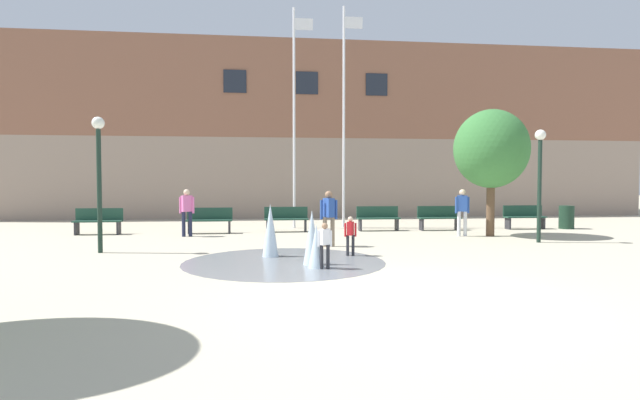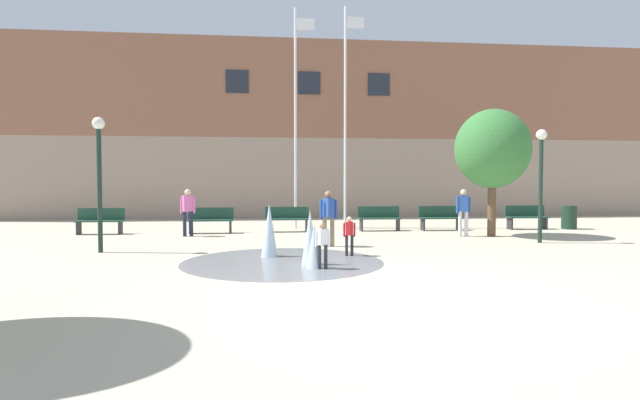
{
  "view_description": "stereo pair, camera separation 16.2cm",
  "coord_description": "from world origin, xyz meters",
  "px_view_note": "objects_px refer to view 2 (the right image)",
  "views": [
    {
      "loc": [
        -2.29,
        -7.69,
        1.89
      ],
      "look_at": [
        -0.53,
        7.1,
        1.3
      ],
      "focal_mm": 28.0,
      "sensor_mm": 36.0,
      "label": 1
    },
    {
      "loc": [
        -2.13,
        -7.71,
        1.89
      ],
      "look_at": [
        -0.53,
        7.1,
        1.3
      ],
      "focal_mm": 28.0,
      "sensor_mm": 36.0,
      "label": 2
    }
  ],
  "objects_px": {
    "park_bench_left_of_flagpoles": "(211,220)",
    "lamp_post_left_lane": "(99,163)",
    "park_bench_far_left": "(100,221)",
    "trash_can": "(569,217)",
    "child_with_pink_shirt": "(349,233)",
    "flagpole_right": "(346,111)",
    "park_bench_center": "(379,218)",
    "teen_by_trashcan": "(188,209)",
    "park_bench_far_right": "(526,217)",
    "adult_watching": "(463,209)",
    "park_bench_under_left_flagpole": "(287,219)",
    "flagpole_left": "(296,112)",
    "child_in_fountain": "(323,242)",
    "street_tree_near_building": "(492,149)",
    "park_bench_under_right_flagpole": "(440,218)",
    "adult_near_bench": "(328,214)",
    "lamp_post_right_lane": "(541,168)"
  },
  "relations": [
    {
      "from": "park_bench_left_of_flagpoles",
      "to": "lamp_post_left_lane",
      "type": "bearing_deg",
      "value": -117.31
    },
    {
      "from": "park_bench_far_left",
      "to": "trash_can",
      "type": "distance_m",
      "value": 17.48
    },
    {
      "from": "lamp_post_left_lane",
      "to": "trash_can",
      "type": "relative_size",
      "value": 3.92
    },
    {
      "from": "child_with_pink_shirt",
      "to": "flagpole_right",
      "type": "distance_m",
      "value": 8.57
    },
    {
      "from": "park_bench_center",
      "to": "teen_by_trashcan",
      "type": "distance_m",
      "value": 6.96
    },
    {
      "from": "park_bench_far_right",
      "to": "adult_watching",
      "type": "distance_m",
      "value": 4.09
    },
    {
      "from": "park_bench_under_left_flagpole",
      "to": "flagpole_left",
      "type": "relative_size",
      "value": 0.19
    },
    {
      "from": "trash_can",
      "to": "park_bench_far_left",
      "type": "bearing_deg",
      "value": 179.9
    },
    {
      "from": "teen_by_trashcan",
      "to": "park_bench_left_of_flagpoles",
      "type": "bearing_deg",
      "value": -156.05
    },
    {
      "from": "child_with_pink_shirt",
      "to": "child_in_fountain",
      "type": "bearing_deg",
      "value": -178.28
    },
    {
      "from": "park_bench_far_left",
      "to": "park_bench_under_left_flagpole",
      "type": "xyz_separation_m",
      "value": [
        6.56,
        0.14,
        0.0
      ]
    },
    {
      "from": "park_bench_far_left",
      "to": "trash_can",
      "type": "relative_size",
      "value": 1.78
    },
    {
      "from": "adult_watching",
      "to": "child_in_fountain",
      "type": "xyz_separation_m",
      "value": [
        -5.41,
        -5.65,
        -0.35
      ]
    },
    {
      "from": "street_tree_near_building",
      "to": "flagpole_right",
      "type": "bearing_deg",
      "value": 140.06
    },
    {
      "from": "park_bench_far_right",
      "to": "trash_can",
      "type": "xyz_separation_m",
      "value": [
        1.66,
        -0.15,
        -0.03
      ]
    },
    {
      "from": "park_bench_under_right_flagpole",
      "to": "child_in_fountain",
      "type": "distance_m",
      "value": 9.43
    },
    {
      "from": "teen_by_trashcan",
      "to": "flagpole_left",
      "type": "relative_size",
      "value": 0.18
    },
    {
      "from": "park_bench_under_right_flagpole",
      "to": "lamp_post_left_lane",
      "type": "height_order",
      "value": "lamp_post_left_lane"
    },
    {
      "from": "child_in_fountain",
      "to": "street_tree_near_building",
      "type": "xyz_separation_m",
      "value": [
        6.37,
        5.57,
        2.36
      ]
    },
    {
      "from": "flagpole_right",
      "to": "flagpole_left",
      "type": "bearing_deg",
      "value": 180.0
    },
    {
      "from": "adult_near_bench",
      "to": "street_tree_near_building",
      "type": "height_order",
      "value": "street_tree_near_building"
    },
    {
      "from": "adult_near_bench",
      "to": "flagpole_right",
      "type": "height_order",
      "value": "flagpole_right"
    },
    {
      "from": "adult_watching",
      "to": "trash_can",
      "type": "bearing_deg",
      "value": 45.26
    },
    {
      "from": "park_bench_under_right_flagpole",
      "to": "flagpole_left",
      "type": "height_order",
      "value": "flagpole_left"
    },
    {
      "from": "park_bench_left_of_flagpoles",
      "to": "lamp_post_right_lane",
      "type": "distance_m",
      "value": 11.06
    },
    {
      "from": "flagpole_left",
      "to": "street_tree_near_building",
      "type": "xyz_separation_m",
      "value": [
        6.37,
        -3.67,
        -1.63
      ]
    },
    {
      "from": "adult_near_bench",
      "to": "child_with_pink_shirt",
      "type": "bearing_deg",
      "value": 166.85
    },
    {
      "from": "park_bench_far_left",
      "to": "flagpole_left",
      "type": "relative_size",
      "value": 0.19
    },
    {
      "from": "adult_near_bench",
      "to": "trash_can",
      "type": "height_order",
      "value": "adult_near_bench"
    },
    {
      "from": "child_in_fountain",
      "to": "flagpole_left",
      "type": "xyz_separation_m",
      "value": [
        -0.0,
        9.25,
        3.98
      ]
    },
    {
      "from": "park_bench_far_left",
      "to": "child_in_fountain",
      "type": "distance_m",
      "value": 10.4
    },
    {
      "from": "park_bench_far_left",
      "to": "street_tree_near_building",
      "type": "xyz_separation_m",
      "value": [
        13.35,
        -2.13,
        2.46
      ]
    },
    {
      "from": "adult_watching",
      "to": "park_bench_under_right_flagpole",
      "type": "bearing_deg",
      "value": 114.69
    },
    {
      "from": "adult_near_bench",
      "to": "park_bench_under_left_flagpole",
      "type": "bearing_deg",
      "value": -9.09
    },
    {
      "from": "teen_by_trashcan",
      "to": "flagpole_left",
      "type": "xyz_separation_m",
      "value": [
        3.81,
        2.59,
        3.63
      ]
    },
    {
      "from": "park_bench_under_left_flagpole",
      "to": "trash_can",
      "type": "distance_m",
      "value": 10.92
    },
    {
      "from": "child_in_fountain",
      "to": "lamp_post_right_lane",
      "type": "bearing_deg",
      "value": -3.6
    },
    {
      "from": "park_bench_far_right",
      "to": "child_in_fountain",
      "type": "height_order",
      "value": "child_in_fountain"
    },
    {
      "from": "child_with_pink_shirt",
      "to": "lamp_post_left_lane",
      "type": "relative_size",
      "value": 0.28
    },
    {
      "from": "child_in_fountain",
      "to": "street_tree_near_building",
      "type": "height_order",
      "value": "street_tree_near_building"
    },
    {
      "from": "park_bench_under_right_flagpole",
      "to": "adult_near_bench",
      "type": "xyz_separation_m",
      "value": [
        -4.79,
        -4.15,
        0.45
      ]
    },
    {
      "from": "park_bench_left_of_flagpoles",
      "to": "child_in_fountain",
      "type": "bearing_deg",
      "value": -67.47
    },
    {
      "from": "child_in_fountain",
      "to": "child_with_pink_shirt",
      "type": "bearing_deg",
      "value": 32.15
    },
    {
      "from": "lamp_post_left_lane",
      "to": "child_in_fountain",
      "type": "bearing_deg",
      "value": -29.16
    },
    {
      "from": "street_tree_near_building",
      "to": "trash_can",
      "type": "bearing_deg",
      "value": 26.93
    },
    {
      "from": "adult_watching",
      "to": "child_in_fountain",
      "type": "height_order",
      "value": "adult_watching"
    },
    {
      "from": "park_bench_under_left_flagpole",
      "to": "lamp_post_right_lane",
      "type": "distance_m",
      "value": 8.7
    },
    {
      "from": "child_with_pink_shirt",
      "to": "flagpole_right",
      "type": "relative_size",
      "value": 0.11
    },
    {
      "from": "park_bench_under_right_flagpole",
      "to": "child_in_fountain",
      "type": "height_order",
      "value": "child_in_fountain"
    },
    {
      "from": "park_bench_under_left_flagpole",
      "to": "park_bench_center",
      "type": "relative_size",
      "value": 1.0
    }
  ]
}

